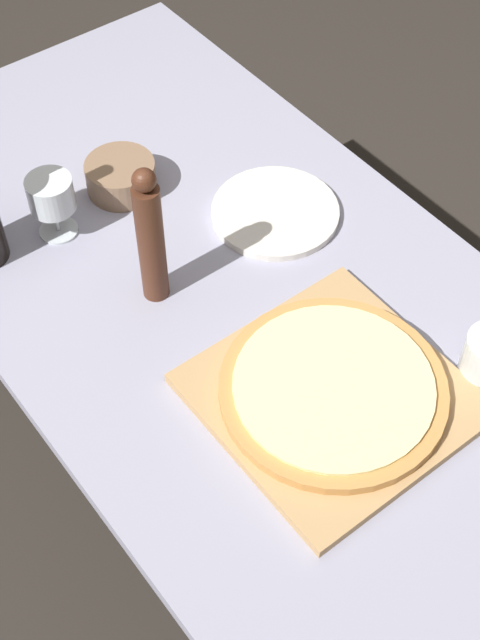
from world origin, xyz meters
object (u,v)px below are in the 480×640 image
(pizza, at_px, (333,388))
(small_bowl, at_px, (121,177))
(wine_glass, at_px, (51,196))
(pepper_mill, at_px, (150,238))

(pizza, bearing_deg, small_bowl, 89.95)
(wine_glass, bearing_deg, small_bowl, 9.20)
(pizza, height_order, small_bowl, small_bowl)
(pizza, height_order, wine_glass, wine_glass)
(pizza, relative_size, small_bowl, 2.69)
(pepper_mill, height_order, wine_glass, pepper_mill)
(pepper_mill, xyz_separation_m, wine_glass, (-0.06, 0.23, -0.05))
(wine_glass, bearing_deg, pizza, -75.22)
(pepper_mill, bearing_deg, wine_glass, 104.44)
(pepper_mill, distance_m, wine_glass, 0.24)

